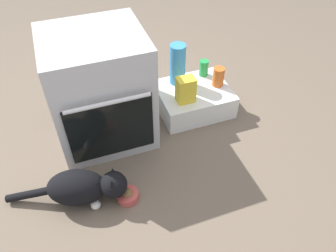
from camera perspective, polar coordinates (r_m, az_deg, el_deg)
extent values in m
plane|color=#6B5B4C|center=(2.07, -7.27, -7.45)|extent=(8.00, 8.00, 0.00)
cube|color=#B7BABF|center=(2.09, -11.63, 6.18)|extent=(0.59, 0.54, 0.72)
cube|color=black|center=(1.94, -9.67, -0.59)|extent=(0.50, 0.01, 0.40)
cylinder|color=silver|center=(1.77, -10.29, 3.88)|extent=(0.47, 0.02, 0.02)
cube|color=white|center=(2.42, 4.37, 4.67)|extent=(0.51, 0.42, 0.17)
cylinder|color=#C64C47|center=(1.93, -6.91, -11.82)|extent=(0.12, 0.12, 0.05)
sphere|color=brown|center=(1.92, -6.95, -11.54)|extent=(0.07, 0.07, 0.07)
ellipsoid|color=black|center=(1.90, -15.44, -10.15)|extent=(0.37, 0.29, 0.20)
sphere|color=black|center=(1.85, -9.33, -9.93)|extent=(0.15, 0.15, 0.15)
cone|color=black|center=(1.83, -9.42, -7.84)|extent=(0.05, 0.05, 0.07)
cone|color=black|center=(1.78, -9.65, -9.92)|extent=(0.05, 0.05, 0.07)
cylinder|color=black|center=(2.02, -22.75, -10.80)|extent=(0.28, 0.13, 0.11)
sphere|color=silver|center=(1.98, -11.95, -10.40)|extent=(0.06, 0.06, 0.06)
sphere|color=silver|center=(1.92, -12.34, -13.06)|extent=(0.06, 0.06, 0.06)
cylinder|color=#D16023|center=(2.39, 8.66, 8.37)|extent=(0.08, 0.08, 0.14)
cylinder|color=green|center=(2.48, 6.16, 9.89)|extent=(0.07, 0.07, 0.12)
cube|color=yellow|center=(2.21, 3.06, 6.23)|extent=(0.12, 0.09, 0.18)
cylinder|color=#388CD1|center=(2.35, 1.66, 10.55)|extent=(0.11, 0.11, 0.30)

